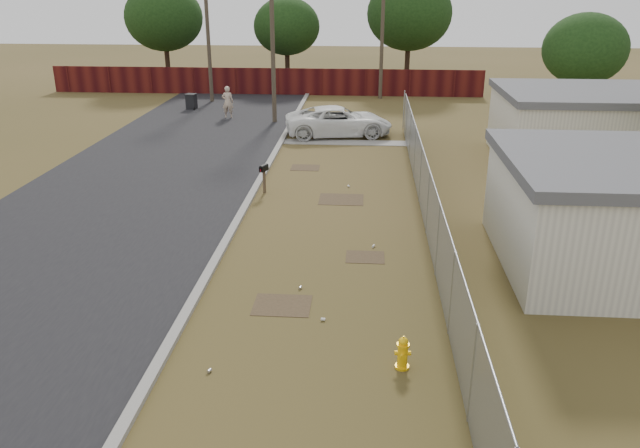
# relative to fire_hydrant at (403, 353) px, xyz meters

# --- Properties ---
(ground) EXTENTS (120.00, 120.00, 0.00)m
(ground) POSITION_rel_fire_hydrant_xyz_m (-1.99, 7.43, -0.35)
(ground) COLOR brown
(ground) RESTS_ON ground
(street) EXTENTS (15.10, 60.00, 0.12)m
(street) POSITION_rel_fire_hydrant_xyz_m (-8.75, 15.48, -0.33)
(street) COLOR black
(street) RESTS_ON ground
(chainlink_fence) EXTENTS (0.10, 27.06, 2.02)m
(chainlink_fence) POSITION_rel_fire_hydrant_xyz_m (1.13, 8.45, 0.45)
(chainlink_fence) COLOR gray
(chainlink_fence) RESTS_ON ground
(privacy_fence) EXTENTS (30.00, 0.12, 1.80)m
(privacy_fence) POSITION_rel_fire_hydrant_xyz_m (-7.99, 32.43, 0.55)
(privacy_fence) COLOR #4E1410
(privacy_fence) RESTS_ON ground
(utility_poles) EXTENTS (12.60, 8.24, 9.00)m
(utility_poles) POSITION_rel_fire_hydrant_xyz_m (-5.66, 28.09, 4.35)
(utility_poles) COLOR #453A2E
(utility_poles) RESTS_ON ground
(houses) EXTENTS (9.30, 17.24, 3.10)m
(houses) POSITION_rel_fire_hydrant_xyz_m (7.71, 10.56, 1.21)
(houses) COLOR beige
(houses) RESTS_ON ground
(horizon_trees) EXTENTS (33.32, 31.94, 7.78)m
(horizon_trees) POSITION_rel_fire_hydrant_xyz_m (-1.15, 30.98, 4.28)
(horizon_trees) COLOR #2F2015
(horizon_trees) RESTS_ON ground
(fire_hydrant) EXTENTS (0.33, 0.33, 0.74)m
(fire_hydrant) POSITION_rel_fire_hydrant_xyz_m (0.00, 0.00, 0.00)
(fire_hydrant) COLOR yellow
(fire_hydrant) RESTS_ON ground
(mailbox) EXTENTS (0.31, 0.47, 1.10)m
(mailbox) POSITION_rel_fire_hydrant_xyz_m (-4.58, 10.97, 0.52)
(mailbox) COLOR brown
(mailbox) RESTS_ON ground
(pickup_truck) EXTENTS (5.73, 3.42, 1.49)m
(pickup_truck) POSITION_rel_fire_hydrant_xyz_m (-2.26, 20.39, 0.40)
(pickup_truck) COLOR white
(pickup_truck) RESTS_ON ground
(pedestrian) EXTENTS (0.67, 0.44, 1.81)m
(pedestrian) POSITION_rel_fire_hydrant_xyz_m (-8.83, 24.41, 0.56)
(pedestrian) COLOR #CDB196
(pedestrian) RESTS_ON ground
(trash_bin) EXTENTS (0.69, 0.75, 0.94)m
(trash_bin) POSITION_rel_fire_hydrant_xyz_m (-11.63, 26.80, 0.13)
(trash_bin) COLOR black
(trash_bin) RESTS_ON ground
(scattered_litter) EXTENTS (3.44, 12.50, 0.07)m
(scattered_litter) POSITION_rel_fire_hydrant_xyz_m (-2.02, 4.54, -0.31)
(scattered_litter) COLOR silver
(scattered_litter) RESTS_ON ground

